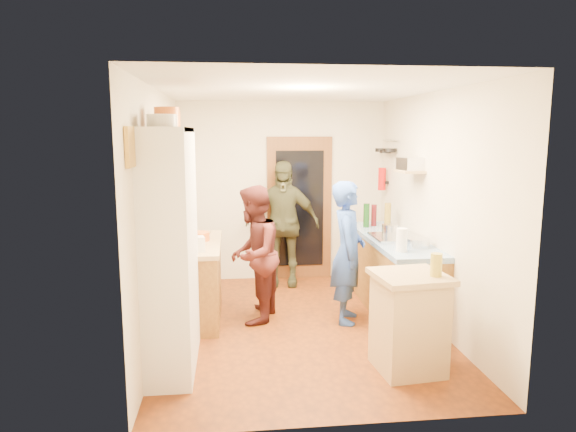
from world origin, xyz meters
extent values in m
cube|color=#77350C|center=(0.00, 0.00, -0.01)|extent=(3.00, 4.00, 0.02)
cube|color=silver|center=(0.00, 0.00, 2.61)|extent=(3.00, 4.00, 0.02)
cube|color=beige|center=(0.00, 2.01, 1.30)|extent=(3.00, 0.02, 2.60)
cube|color=beige|center=(0.00, -2.01, 1.30)|extent=(3.00, 0.02, 2.60)
cube|color=beige|center=(-1.51, 0.00, 1.30)|extent=(0.02, 4.00, 2.60)
cube|color=beige|center=(1.51, 0.00, 1.30)|extent=(0.02, 4.00, 2.60)
cube|color=brown|center=(0.25, 1.97, 1.05)|extent=(0.95, 0.06, 2.10)
cube|color=black|center=(0.25, 1.94, 1.05)|extent=(0.70, 0.02, 1.70)
cube|color=silver|center=(-1.30, -0.80, 1.10)|extent=(0.40, 1.20, 2.20)
cube|color=silver|center=(-1.30, -0.80, 2.18)|extent=(0.40, 1.14, 0.04)
cylinder|color=white|center=(-1.30, -1.10, 2.25)|extent=(0.25, 0.25, 0.10)
cylinder|color=orange|center=(-1.30, -0.75, 2.29)|extent=(0.22, 0.22, 0.18)
cylinder|color=orange|center=(-1.30, -0.42, 2.28)|extent=(0.17, 0.17, 0.15)
cube|color=olive|center=(-1.20, 0.45, 0.42)|extent=(0.60, 1.40, 0.85)
cube|color=tan|center=(-1.20, 0.45, 0.88)|extent=(0.64, 1.44, 0.05)
cube|color=white|center=(-1.15, -0.04, 0.98)|extent=(0.24, 0.19, 0.16)
cylinder|color=white|center=(-1.25, 0.32, 1.00)|extent=(0.18, 0.18, 0.19)
cylinder|color=orange|center=(-1.12, 0.53, 0.95)|extent=(0.25, 0.25, 0.10)
cube|color=tan|center=(-1.18, 0.96, 0.91)|extent=(0.35, 0.29, 0.02)
cube|color=olive|center=(1.20, 0.50, 0.42)|extent=(0.60, 2.20, 0.84)
cube|color=#1858A9|center=(1.20, 0.50, 0.87)|extent=(0.62, 2.22, 0.06)
cube|color=silver|center=(1.20, 0.35, 0.92)|extent=(0.55, 0.58, 0.04)
cylinder|color=silver|center=(1.15, 0.46, 1.00)|extent=(0.19, 0.19, 0.12)
cylinder|color=#143F14|center=(1.05, 1.17, 1.06)|extent=(0.09, 0.09, 0.32)
cylinder|color=#591419|center=(1.18, 1.26, 1.05)|extent=(0.09, 0.09, 0.29)
cylinder|color=olive|center=(1.31, 1.06, 1.07)|extent=(0.11, 0.11, 0.34)
cylinder|color=white|center=(1.05, -0.27, 1.03)|extent=(0.12, 0.12, 0.25)
cylinder|color=silver|center=(1.30, -0.08, 0.95)|extent=(0.28, 0.28, 0.10)
cube|color=tan|center=(0.83, -1.17, 0.43)|extent=(0.61, 0.61, 0.86)
cube|color=tan|center=(0.83, -1.17, 0.89)|extent=(0.68, 0.68, 0.05)
cube|color=white|center=(0.78, -1.12, 0.90)|extent=(0.38, 0.32, 0.02)
cylinder|color=#AD9E2D|center=(1.03, -1.27, 1.01)|extent=(0.11, 0.11, 0.20)
cylinder|color=silver|center=(1.46, 1.52, 2.05)|extent=(0.02, 0.65, 0.02)
cylinder|color=black|center=(1.40, 1.35, 1.92)|extent=(0.18, 0.18, 0.05)
cylinder|color=black|center=(1.40, 1.55, 1.90)|extent=(0.16, 0.16, 0.05)
cylinder|color=black|center=(1.40, 1.75, 1.91)|extent=(0.17, 0.17, 0.05)
cube|color=tan|center=(1.37, 0.45, 1.70)|extent=(0.26, 0.42, 0.03)
cube|color=silver|center=(1.37, 0.45, 1.79)|extent=(0.26, 0.33, 0.15)
cube|color=black|center=(1.47, 1.70, 1.45)|extent=(0.06, 0.10, 0.04)
cylinder|color=red|center=(1.41, 1.70, 1.50)|extent=(0.11, 0.11, 0.32)
cube|color=gold|center=(-1.48, -1.55, 2.05)|extent=(0.03, 0.25, 0.30)
imported|color=#294AA8|center=(0.58, 0.09, 0.81)|extent=(0.51, 0.67, 1.62)
imported|color=#451B18|center=(-0.47, 0.27, 0.79)|extent=(0.79, 0.90, 1.57)
imported|color=#3C3E26|center=(-0.02, 1.64, 0.89)|extent=(1.09, 0.59, 1.77)
camera|label=1|loc=(-0.74, -5.45, 2.15)|focal=32.00mm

